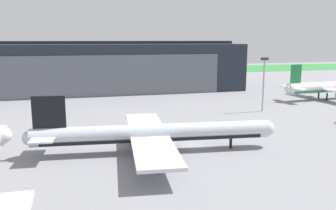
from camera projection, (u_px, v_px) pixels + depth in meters
ground_plane at (193, 146)px, 72.02m from camera, size 440.00×440.00×0.00m
grass_field_strip at (110, 71)px, 236.90m from camera, size 440.00×56.00×0.08m
maintenance_hangar at (108, 66)px, 150.86m from camera, size 109.38×39.89×20.50m
airliner_near_left at (152, 134)px, 67.38m from camera, size 47.89×38.04×11.32m
airliner_far_right at (326, 87)px, 126.48m from camera, size 35.51×30.64×12.78m
apron_light_mast at (264, 79)px, 104.44m from camera, size 2.40×0.50×16.03m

